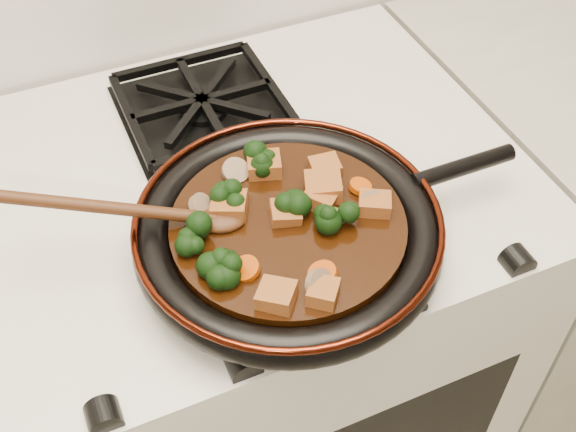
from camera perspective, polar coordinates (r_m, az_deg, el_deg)
name	(u,v)px	position (r m, az deg, el deg)	size (l,w,h in m)	color
stove	(250,354)	(1.32, -2.99, -10.82)	(0.76, 0.60, 0.90)	silver
burner_grate_front	(278,239)	(0.87, -0.77, -1.84)	(0.23, 0.23, 0.03)	black
burner_grate_back	(203,106)	(1.07, -6.76, 8.66)	(0.23, 0.23, 0.03)	black
skillet	(290,231)	(0.84, 0.12, -1.17)	(0.49, 0.36, 0.05)	black
braising_sauce	(288,228)	(0.84, 0.00, -0.98)	(0.27, 0.27, 0.02)	black
tofu_cube_0	(264,165)	(0.88, -1.89, 4.01)	(0.04, 0.04, 0.02)	brown
tofu_cube_1	(323,293)	(0.76, 2.78, -6.07)	(0.03, 0.03, 0.02)	brown
tofu_cube_2	(229,206)	(0.84, -4.65, 0.75)	(0.04, 0.04, 0.02)	brown
tofu_cube_3	(285,214)	(0.83, -0.20, 0.19)	(0.03, 0.03, 0.02)	brown
tofu_cube_4	(322,197)	(0.85, 2.67, 1.51)	(0.04, 0.04, 0.02)	brown
tofu_cube_5	(277,296)	(0.75, -0.91, -6.32)	(0.04, 0.04, 0.02)	brown
tofu_cube_6	(324,187)	(0.86, 2.83, 2.28)	(0.04, 0.04, 0.02)	brown
tofu_cube_7	(325,168)	(0.88, 2.93, 3.83)	(0.04, 0.03, 0.02)	brown
tofu_cube_8	(375,205)	(0.84, 6.86, 0.90)	(0.04, 0.03, 0.02)	brown
broccoli_floret_0	(196,238)	(0.81, -7.27, -1.72)	(0.06, 0.06, 0.05)	black
broccoli_floret_1	(333,213)	(0.82, 3.58, 0.23)	(0.06, 0.06, 0.06)	black
broccoli_floret_2	(267,160)	(0.89, -1.67, 4.46)	(0.06, 0.06, 0.05)	black
broccoli_floret_3	(290,213)	(0.83, 0.13, 0.24)	(0.06, 0.06, 0.05)	black
broccoli_floret_4	(223,274)	(0.77, -5.13, -4.57)	(0.06, 0.06, 0.05)	black
broccoli_floret_5	(233,200)	(0.84, -4.39, 1.28)	(0.06, 0.06, 0.05)	black
carrot_coin_0	(322,274)	(0.78, 2.74, -4.57)	(0.03, 0.03, 0.01)	#B33F04
carrot_coin_1	(246,269)	(0.78, -3.36, -4.19)	(0.03, 0.03, 0.01)	#B33F04
carrot_coin_2	(360,186)	(0.87, 5.73, 2.34)	(0.03, 0.03, 0.01)	#B33F04
carrot_coin_3	(261,167)	(0.89, -2.16, 3.87)	(0.03, 0.03, 0.01)	#B33F04
mushroom_slice_0	(236,171)	(0.88, -4.17, 3.57)	(0.03, 0.03, 0.01)	#7B6047
mushroom_slice_1	(320,285)	(0.76, 2.55, -5.47)	(0.04, 0.04, 0.01)	#7B6047
mushroom_slice_2	(202,207)	(0.84, -6.79, 0.72)	(0.03, 0.03, 0.01)	#7B6047
mushroom_slice_3	(373,205)	(0.84, 6.74, 0.86)	(0.03, 0.03, 0.01)	#7B6047
wooden_spoon	(159,213)	(0.82, -10.12, 0.24)	(0.16, 0.08, 0.25)	#41200D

